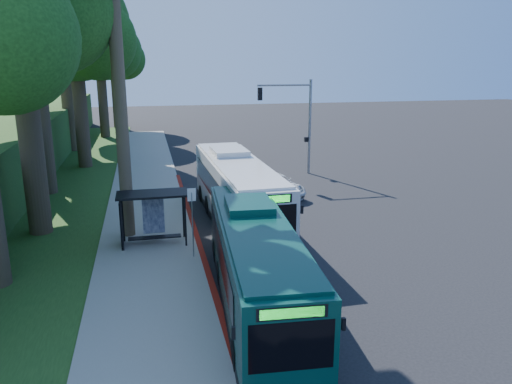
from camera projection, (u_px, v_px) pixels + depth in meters
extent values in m
plane|color=black|center=(283.00, 216.00, 27.53)|extent=(140.00, 140.00, 0.00)
cube|color=gray|center=(148.00, 225.00, 25.98)|extent=(4.50, 70.00, 0.12)
cube|color=maroon|center=(200.00, 249.00, 22.69)|extent=(0.25, 30.00, 0.13)
cube|color=#234719|center=(49.00, 205.00, 29.51)|extent=(8.00, 70.00, 0.06)
cube|color=black|center=(152.00, 194.00, 22.59)|extent=(3.20, 1.50, 0.10)
cube|color=black|center=(121.00, 223.00, 22.62)|extent=(0.06, 1.30, 2.20)
cube|color=navy|center=(153.00, 216.00, 23.57)|extent=(1.00, 0.12, 1.70)
cube|color=black|center=(155.00, 237.00, 23.02)|extent=(2.40, 0.40, 0.06)
cube|color=black|center=(123.00, 219.00, 23.20)|extent=(0.08, 0.08, 2.40)
cube|color=black|center=(183.00, 215.00, 23.78)|extent=(0.08, 0.08, 2.40)
cube|color=black|center=(122.00, 227.00, 22.06)|extent=(0.08, 0.08, 2.40)
cube|color=black|center=(186.00, 223.00, 22.65)|extent=(0.08, 0.08, 2.40)
cylinder|color=gray|center=(193.00, 226.00, 21.29)|extent=(0.06, 0.06, 3.00)
cube|color=white|center=(192.00, 195.00, 20.93)|extent=(0.35, 0.04, 0.55)
cylinder|color=gray|center=(310.00, 127.00, 37.06)|extent=(0.20, 0.20, 7.00)
cylinder|color=gray|center=(284.00, 85.00, 35.84)|extent=(4.00, 0.14, 0.14)
cube|color=black|center=(260.00, 94.00, 35.62)|extent=(0.30, 0.30, 0.90)
cube|color=black|center=(306.00, 139.00, 37.24)|extent=(0.25, 0.25, 0.35)
cylinder|color=#4C3F2D|center=(120.00, 102.00, 22.72)|extent=(0.60, 0.60, 13.00)
cylinder|color=#382B1E|center=(29.00, 128.00, 23.55)|extent=(1.10, 1.10, 10.50)
sphere|color=#183F11|center=(49.00, 9.00, 21.40)|extent=(5.60, 5.60, 5.60)
cylinder|color=#382B1E|center=(38.00, 100.00, 30.71)|extent=(1.18, 1.18, 11.90)
cylinder|color=#382B1E|center=(80.00, 106.00, 38.84)|extent=(1.06, 1.06, 9.80)
sphere|color=#183F11|center=(73.00, 24.00, 37.28)|extent=(8.40, 8.40, 8.40)
sphere|color=#183F11|center=(96.00, 40.00, 36.74)|extent=(5.88, 5.88, 5.88)
sphere|color=#183F11|center=(56.00, 37.00, 38.58)|extent=(5.46, 5.46, 5.46)
cylinder|color=#382B1E|center=(67.00, 91.00, 45.78)|extent=(1.14, 1.14, 11.20)
sphere|color=#183F11|center=(59.00, 11.00, 44.01)|extent=(9.60, 9.60, 9.60)
sphere|color=#183F11|center=(81.00, 26.00, 43.38)|extent=(6.72, 6.72, 6.72)
sphere|color=#183F11|center=(44.00, 24.00, 45.49)|extent=(6.24, 6.24, 6.24)
cylinder|color=#382B1E|center=(102.00, 96.00, 54.12)|extent=(1.02, 1.02, 9.10)
sphere|color=#183F11|center=(98.00, 42.00, 52.68)|extent=(8.00, 8.00, 8.00)
sphere|color=#183F11|center=(114.00, 52.00, 52.15)|extent=(5.60, 5.60, 5.60)
sphere|color=#183F11|center=(86.00, 50.00, 53.91)|extent=(5.20, 5.20, 5.20)
cylinder|color=#382B1E|center=(116.00, 94.00, 61.97)|extent=(0.98, 0.98, 8.40)
sphere|color=#183F11|center=(113.00, 51.00, 60.63)|extent=(7.00, 7.00, 7.00)
sphere|color=#183F11|center=(125.00, 59.00, 60.19)|extent=(4.90, 4.90, 4.90)
sphere|color=#183F11|center=(103.00, 57.00, 61.72)|extent=(4.55, 4.55, 4.55)
sphere|color=#183F11|center=(0.00, 37.00, 16.08)|extent=(5.04, 5.04, 5.04)
cube|color=silver|center=(237.00, 191.00, 25.87)|extent=(2.96, 12.32, 2.91)
cube|color=black|center=(238.00, 218.00, 26.25)|extent=(2.99, 12.38, 0.36)
cube|color=black|center=(235.00, 183.00, 26.27)|extent=(2.95, 9.63, 1.12)
cube|color=black|center=(269.00, 222.00, 20.12)|extent=(2.29, 0.19, 1.43)
cube|color=black|center=(217.00, 162.00, 31.47)|extent=(2.08, 0.18, 1.02)
cube|color=#19E533|center=(269.00, 199.00, 19.86)|extent=(1.69, 0.15, 0.29)
cube|color=silver|center=(237.00, 162.00, 25.48)|extent=(2.74, 11.70, 0.12)
cube|color=silver|center=(229.00, 152.00, 27.34)|extent=(1.90, 2.60, 0.36)
cylinder|color=black|center=(230.00, 242.00, 22.25)|extent=(0.34, 1.03, 1.02)
cylinder|color=black|center=(281.00, 238.00, 22.81)|extent=(0.34, 1.03, 1.02)
cylinder|color=black|center=(202.00, 194.00, 30.28)|extent=(0.34, 1.03, 1.02)
cylinder|color=black|center=(240.00, 191.00, 30.84)|extent=(0.34, 1.03, 1.02)
cube|color=#0A372F|center=(256.00, 263.00, 17.12)|extent=(3.13, 11.26, 2.64)
cube|color=black|center=(256.00, 299.00, 17.47)|extent=(3.15, 11.32, 0.32)
cube|color=black|center=(254.00, 251.00, 17.49)|extent=(3.01, 8.82, 1.02)
cube|color=black|center=(291.00, 346.00, 11.79)|extent=(2.08, 0.25, 1.30)
cube|color=black|center=(238.00, 208.00, 22.31)|extent=(1.89, 0.24, 0.93)
cube|color=#19E533|center=(292.00, 312.00, 11.56)|extent=(1.54, 0.20, 0.26)
cube|color=#0A372F|center=(256.00, 225.00, 16.76)|extent=(2.90, 10.69, 0.11)
cube|color=#0A372F|center=(249.00, 205.00, 18.49)|extent=(1.81, 2.43, 0.32)
cylinder|color=black|center=(237.00, 354.00, 13.87)|extent=(0.34, 0.94, 0.93)
cylinder|color=black|center=(312.00, 348.00, 14.18)|extent=(0.34, 0.94, 0.93)
cylinder|color=black|center=(217.00, 251.00, 21.31)|extent=(0.34, 0.94, 0.93)
cylinder|color=black|center=(266.00, 249.00, 21.61)|extent=(0.34, 0.94, 0.93)
imported|color=silver|center=(276.00, 185.00, 31.60)|extent=(3.32, 5.20, 1.34)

